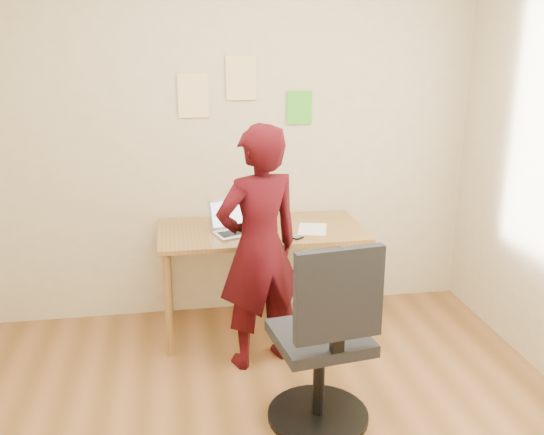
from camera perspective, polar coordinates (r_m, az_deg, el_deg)
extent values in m
cube|color=beige|center=(4.37, -3.54, 8.04)|extent=(3.50, 0.04, 2.70)
cube|color=olive|center=(4.16, -1.02, -1.27)|extent=(1.40, 0.70, 0.03)
cylinder|color=olive|center=(3.97, -9.73, -8.15)|extent=(0.05, 0.05, 0.71)
cylinder|color=olive|center=(4.16, 8.59, -6.91)|extent=(0.05, 0.05, 0.71)
cylinder|color=olive|center=(4.53, -9.77, -4.96)|extent=(0.05, 0.05, 0.71)
cylinder|color=olive|center=(4.69, 6.34, -4.01)|extent=(0.05, 0.05, 0.71)
cube|color=#B7B8BF|center=(4.05, -3.27, -1.48)|extent=(0.34, 0.28, 0.01)
cube|color=black|center=(4.05, -3.28, -1.37)|extent=(0.26, 0.18, 0.00)
cube|color=#B7B8BF|center=(4.13, -4.03, 0.41)|extent=(0.30, 0.15, 0.20)
cube|color=white|center=(4.13, -4.03, 0.41)|extent=(0.26, 0.12, 0.16)
cube|color=white|center=(4.16, 3.82, -1.08)|extent=(0.26, 0.31, 0.00)
cube|color=black|center=(3.99, 2.03, -1.79)|extent=(0.13, 0.14, 0.01)
cube|color=#3F4C59|center=(3.98, 2.03, -1.72)|extent=(0.11, 0.12, 0.00)
cube|color=#FFD998|center=(4.29, -7.44, 11.30)|extent=(0.21, 0.00, 0.30)
cube|color=#FFD998|center=(4.30, -2.92, 12.97)|extent=(0.21, 0.00, 0.30)
cube|color=green|center=(4.39, 2.60, 10.29)|extent=(0.18, 0.00, 0.24)
cube|color=black|center=(3.26, 4.53, -11.20)|extent=(0.53, 0.53, 0.06)
cube|color=black|center=(2.93, 6.32, -7.25)|extent=(0.45, 0.11, 0.47)
cube|color=black|center=(3.04, 6.13, -11.34)|extent=(0.07, 0.05, 0.13)
cylinder|color=black|center=(3.39, 4.43, -15.01)|extent=(0.06, 0.06, 0.47)
cylinder|color=black|center=(3.51, 4.34, -18.03)|extent=(0.55, 0.55, 0.03)
imported|color=#38070C|center=(3.70, -1.24, -2.94)|extent=(0.65, 0.54, 1.53)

